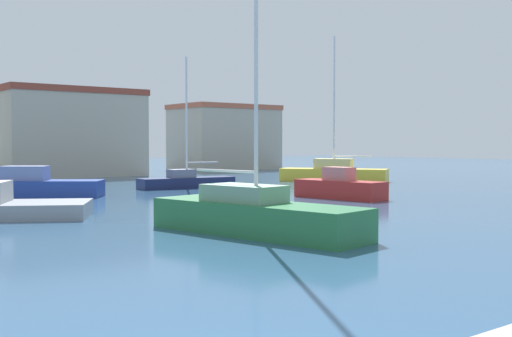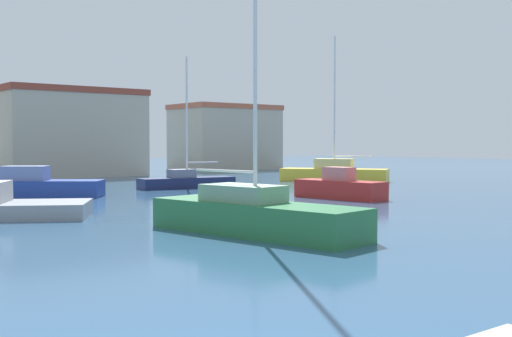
# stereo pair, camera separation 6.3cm
# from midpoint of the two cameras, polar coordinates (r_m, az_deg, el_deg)

# --- Properties ---
(water) EXTENTS (160.00, 160.00, 0.00)m
(water) POSITION_cam_midpoint_polar(r_m,az_deg,el_deg) (30.63, -0.67, -2.78)
(water) COLOR #2D5175
(water) RESTS_ON ground
(sailboat_green_far_left) EXTENTS (3.20, 7.37, 11.72)m
(sailboat_green_far_left) POSITION_cam_midpoint_polar(r_m,az_deg,el_deg) (18.86, -0.11, -4.06)
(sailboat_green_far_left) COLOR #28703D
(sailboat_green_far_left) RESTS_ON water
(sailboat_yellow_far_right) EXTENTS (5.91, 7.37, 10.21)m
(sailboat_yellow_far_right) POSITION_cam_midpoint_polar(r_m,az_deg,el_deg) (45.23, 7.07, -0.37)
(sailboat_yellow_far_right) COLOR gold
(sailboat_yellow_far_right) RESTS_ON water
(motorboat_red_behind_lamppost) EXTENTS (2.02, 4.82, 1.54)m
(motorboat_red_behind_lamppost) POSITION_cam_midpoint_polar(r_m,az_deg,el_deg) (31.33, 7.57, -1.70)
(motorboat_red_behind_lamppost) COLOR #B22823
(motorboat_red_behind_lamppost) RESTS_ON water
(motorboat_blue_mid_harbor) EXTENTS (6.07, 5.21, 1.56)m
(motorboat_blue_mid_harbor) POSITION_cam_midpoint_polar(r_m,az_deg,el_deg) (33.92, -18.93, -1.49)
(motorboat_blue_mid_harbor) COLOR #233D93
(motorboat_blue_mid_harbor) RESTS_ON water
(sailboat_navy_distant_east) EXTENTS (6.03, 2.15, 7.89)m
(sailboat_navy_distant_east) POSITION_cam_midpoint_polar(r_m,az_deg,el_deg) (38.57, -6.22, -1.07)
(sailboat_navy_distant_east) COLOR #19234C
(sailboat_navy_distant_east) RESTS_ON water
(yacht_club) EXTENTS (11.25, 6.79, 7.12)m
(yacht_club) POSITION_cam_midpoint_polar(r_m,az_deg,el_deg) (53.99, -16.35, 3.11)
(yacht_club) COLOR #B2A893
(yacht_club) RESTS_ON ground
(warehouse_block) EXTENTS (10.18, 6.97, 6.65)m
(warehouse_block) POSITION_cam_midpoint_polar(r_m,az_deg,el_deg) (66.19, -2.76, 2.83)
(warehouse_block) COLOR #B2A893
(warehouse_block) RESTS_ON ground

